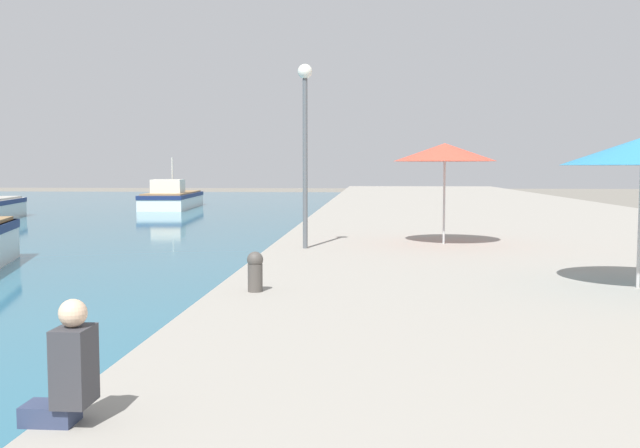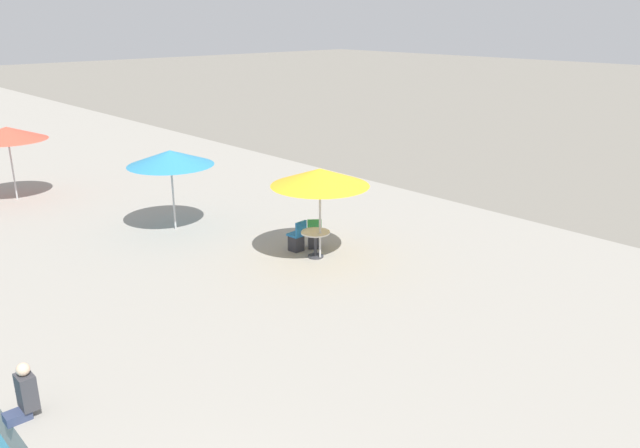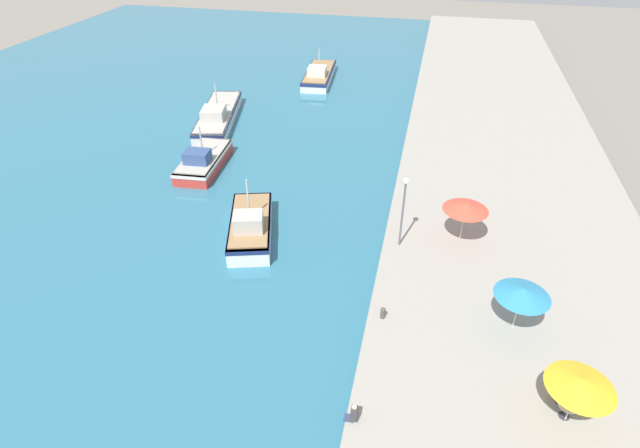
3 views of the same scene
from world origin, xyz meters
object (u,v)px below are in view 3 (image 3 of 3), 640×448
Objects in this scene: fishing_boat_near at (250,226)px; cafe_umbrella_striped at (466,206)px; fishing_boat_far at (218,115)px; fishing_boat_distant at (319,75)px; cafe_umbrella_white at (523,292)px; cafe_chair_left at (575,402)px; cafe_chair_right at (561,396)px; cafe_table at (567,408)px; lamppost at (404,201)px; cafe_umbrella_pink at (582,383)px; mooring_bollard at (383,312)px; person_at_quay at (353,413)px; fishing_boat_mid at (203,160)px.

fishing_boat_near is 2.64× the size of cafe_umbrella_striped.
fishing_boat_far reaches higher than fishing_boat_distant.
fishing_boat_distant reaches higher than cafe_umbrella_white.
cafe_umbrella_striped is 12.14m from cafe_chair_left.
fishing_boat_far is 1.20× the size of fishing_boat_distant.
fishing_boat_distant is at bearing 111.20° from cafe_chair_right.
cafe_chair_left is at bearing -56.80° from fishing_boat_far.
cafe_table is 0.75m from cafe_chair_left.
cafe_chair_right is 12.56m from lamppost.
fishing_boat_far is 37.70m from cafe_umbrella_pink.
fishing_boat_near is 19.83m from cafe_table.
cafe_umbrella_white is at bearing -68.18° from fishing_boat_distant.
cafe_umbrella_striped is at bearing 63.71° from mooring_bollard.
person_at_quay is 12.70m from lamppost.
cafe_table is 13.12m from lamppost.
fishing_boat_near is at bearing 161.18° from cafe_umbrella_white.
cafe_table is at bearing -69.04° from fishing_boat_distant.
cafe_chair_right is at bearing -22.15° from mooring_bollard.
cafe_umbrella_striped is 11.80m from cafe_chair_right.
lamppost is at bearing 169.16° from cafe_chair_left.
cafe_table is at bearing -70.99° from cafe_umbrella_white.
fishing_boat_near is 20.05m from cafe_umbrella_pink.
fishing_boat_near is 16.50m from cafe_umbrella_white.
fishing_boat_near is 19.08m from fishing_boat_far.
cafe_chair_left is at bearing -67.23° from cafe_umbrella_striped.
cafe_umbrella_white is 0.98× the size of cafe_umbrella_striped.
cafe_chair_left is 13.01m from lamppost.
lamppost is at bearing 126.97° from cafe_table.
cafe_chair_left is 9.06m from mooring_bollard.
fishing_boat_mid is 2.55× the size of cafe_umbrella_striped.
cafe_umbrella_striped is at bearing 105.62° from cafe_chair_right.
fishing_boat_near is 0.62× the size of fishing_boat_far.
fishing_boat_distant is at bearing 116.82° from cafe_umbrella_white.
fishing_boat_distant is 2.08× the size of lamppost.
person_at_quay is at bearing -80.09° from fishing_boat_distant.
fishing_boat_near is at bearing -53.83° from fishing_boat_mid.
lamppost reaches higher than cafe_table.
cafe_umbrella_pink is at bearing -82.09° from cafe_chair_left.
fishing_boat_far is 4.33× the size of cafe_umbrella_white.
mooring_bollard is (-7.95, 3.93, -0.18)m from cafe_table.
cafe_umbrella_pink is at bearing -27.21° from mooring_bollard.
mooring_bollard is 0.14× the size of lamppost.
person_at_quay reaches higher than cafe_table.
cafe_umbrella_striped reaches higher than cafe_chair_left.
cafe_umbrella_white is 5.06m from cafe_chair_left.
cafe_chair_left is at bearing -68.20° from fishing_boat_distant.
fishing_boat_far is 2.49× the size of lamppost.
cafe_umbrella_striped is 3.36× the size of cafe_table.
mooring_bollard is at bearing -116.29° from cafe_umbrella_striped.
cafe_umbrella_pink is 5.17m from cafe_umbrella_white.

